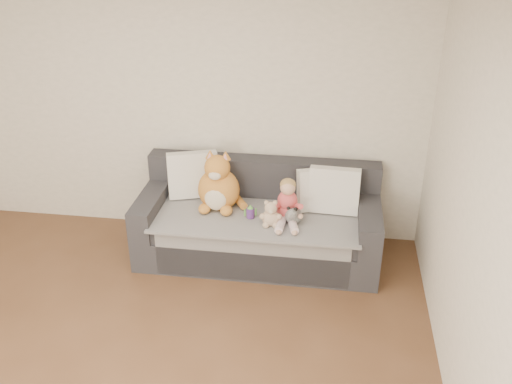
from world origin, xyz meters
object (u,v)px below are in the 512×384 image
sofa (259,225)px  teddy_bear (271,215)px  sippy_cup (250,211)px  plush_cat (219,186)px  toddler (287,204)px

sofa → teddy_bear: (0.14, -0.27, 0.26)m
sofa → sippy_cup: sofa is taller
plush_cat → sofa: bearing=2.8°
toddler → teddy_bear: 0.18m
sofa → teddy_bear: size_ratio=8.93×
sofa → plush_cat: size_ratio=3.74×
teddy_bear → sippy_cup: (-0.20, 0.11, -0.03)m
toddler → sofa: bearing=144.8°
toddler → teddy_bear: (-0.13, -0.11, -0.07)m
sofa → plush_cat: bearing=-179.0°
sofa → toddler: size_ratio=5.47×
toddler → sippy_cup: toddler is taller
toddler → plush_cat: plush_cat is taller
plush_cat → sippy_cup: plush_cat is taller
teddy_bear → plush_cat: bearing=145.3°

